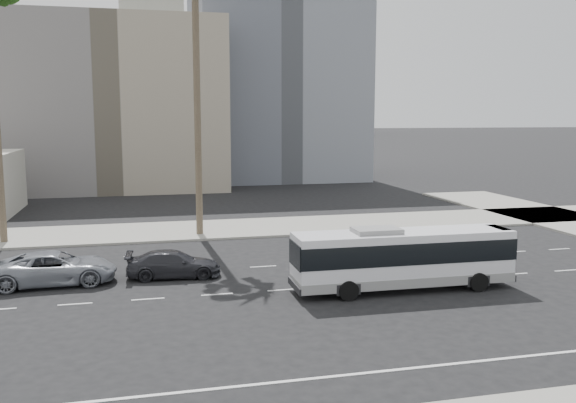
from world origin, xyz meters
name	(u,v)px	position (x,y,z in m)	size (l,w,h in m)	color
ground	(345,286)	(0.00, 0.00, 0.00)	(700.00, 700.00, 0.00)	black
sidewalk_north	(274,227)	(0.00, 15.50, 0.07)	(120.00, 7.00, 0.15)	gray
midrise_beige_west	(111,106)	(-12.00, 45.00, 9.00)	(24.00, 18.00, 18.00)	gray
midrise_gray_center	(273,76)	(8.00, 52.00, 13.00)	(20.00, 20.00, 26.00)	slate
civic_tower	(152,43)	(-2.00, 250.00, 38.83)	(42.00, 42.00, 129.00)	beige
highrise_right	(269,50)	(45.00, 230.00, 35.00)	(26.00, 26.00, 70.00)	slate
highrise_far	(307,69)	(70.00, 260.00, 30.00)	(22.00, 22.00, 60.00)	slate
city_bus	(403,257)	(2.36, -1.16, 1.53)	(10.17, 2.48, 2.91)	silver
car_a	(174,264)	(-7.69, 3.50, 0.66)	(4.58, 1.86, 1.33)	#29292E
car_b	(55,268)	(-13.19, 3.53, 0.78)	(5.60, 2.58, 1.56)	gray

